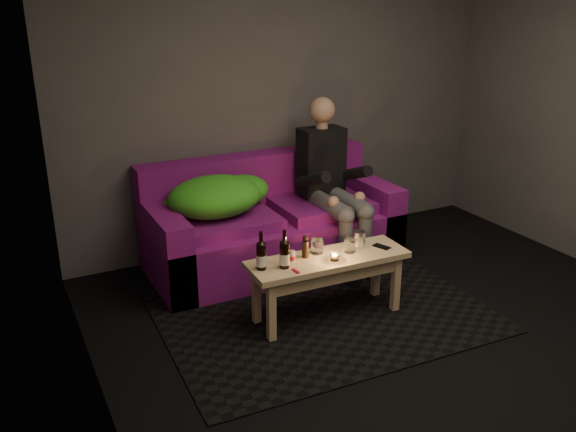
% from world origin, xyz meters
% --- Properties ---
extents(floor, '(4.50, 4.50, 0.00)m').
position_xyz_m(floor, '(0.00, 0.00, 0.00)').
color(floor, black).
rests_on(floor, ground).
extents(room, '(4.50, 4.50, 4.50)m').
position_xyz_m(room, '(0.00, 0.47, 1.64)').
color(room, silver).
rests_on(room, ground).
extents(rug, '(2.30, 1.71, 0.01)m').
position_xyz_m(rug, '(-0.41, 0.85, 0.01)').
color(rug, black).
rests_on(rug, floor).
extents(sofa, '(2.03, 0.91, 0.87)m').
position_xyz_m(sofa, '(-0.37, 1.82, 0.32)').
color(sofa, '#6B0E63').
rests_on(sofa, floor).
extents(green_blanket, '(0.89, 0.61, 0.30)m').
position_xyz_m(green_blanket, '(-0.82, 1.81, 0.66)').
color(green_blanket, green).
rests_on(green_blanket, sofa).
extents(person, '(0.37, 0.84, 1.36)m').
position_xyz_m(person, '(0.11, 1.65, 0.70)').
color(person, black).
rests_on(person, sofa).
extents(coffee_table, '(1.14, 0.39, 0.46)m').
position_xyz_m(coffee_table, '(-0.41, 0.80, 0.38)').
color(coffee_table, tan).
rests_on(coffee_table, rug).
extents(beer_bottle_a, '(0.07, 0.07, 0.26)m').
position_xyz_m(beer_bottle_a, '(-0.90, 0.83, 0.56)').
color(beer_bottle_a, black).
rests_on(beer_bottle_a, coffee_table).
extents(beer_bottle_b, '(0.07, 0.07, 0.26)m').
position_xyz_m(beer_bottle_b, '(-0.76, 0.78, 0.56)').
color(beer_bottle_b, black).
rests_on(beer_bottle_b, coffee_table).
extents(salt_shaker, '(0.05, 0.05, 0.08)m').
position_xyz_m(salt_shaker, '(-0.67, 0.84, 0.50)').
color(salt_shaker, silver).
rests_on(salt_shaker, coffee_table).
extents(pepper_mill, '(0.06, 0.06, 0.12)m').
position_xyz_m(pepper_mill, '(-0.56, 0.86, 0.52)').
color(pepper_mill, black).
rests_on(pepper_mill, coffee_table).
extents(tumbler_back, '(0.10, 0.10, 0.10)m').
position_xyz_m(tumbler_back, '(-0.45, 0.89, 0.51)').
color(tumbler_back, white).
rests_on(tumbler_back, coffee_table).
extents(tealight, '(0.06, 0.06, 0.05)m').
position_xyz_m(tealight, '(-0.40, 0.74, 0.49)').
color(tealight, white).
rests_on(tealight, coffee_table).
extents(tumbler_front, '(0.08, 0.08, 0.10)m').
position_xyz_m(tumbler_front, '(-0.24, 0.80, 0.51)').
color(tumbler_front, white).
rests_on(tumbler_front, coffee_table).
extents(steel_cup, '(0.11, 0.11, 0.12)m').
position_xyz_m(steel_cup, '(-0.13, 0.85, 0.52)').
color(steel_cup, silver).
rests_on(steel_cup, coffee_table).
extents(smartphone, '(0.10, 0.14, 0.01)m').
position_xyz_m(smartphone, '(0.01, 0.77, 0.46)').
color(smartphone, black).
rests_on(smartphone, coffee_table).
extents(red_lighter, '(0.03, 0.07, 0.01)m').
position_xyz_m(red_lighter, '(-0.72, 0.69, 0.47)').
color(red_lighter, red).
rests_on(red_lighter, coffee_table).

